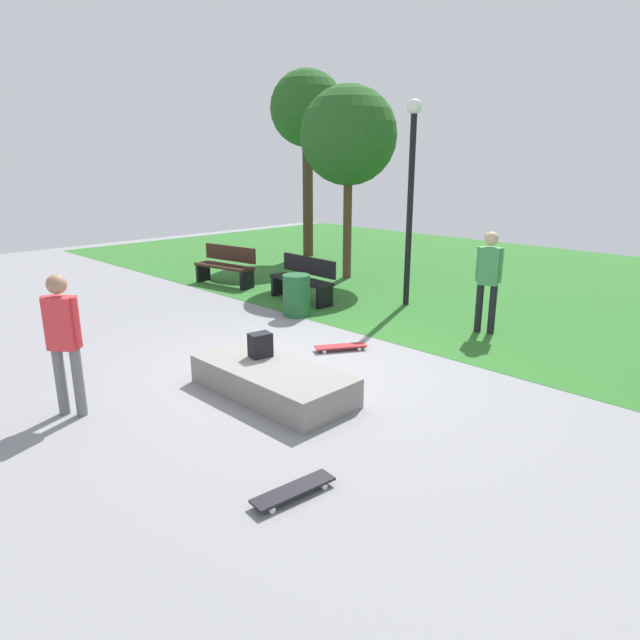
# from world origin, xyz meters

# --- Properties ---
(ground_plane) EXTENTS (28.00, 28.00, 0.00)m
(ground_plane) POSITION_xyz_m (0.00, 0.00, 0.00)
(ground_plane) COLOR gray
(grass_lawn) EXTENTS (26.60, 12.02, 0.01)m
(grass_lawn) POSITION_xyz_m (0.00, 7.99, 0.00)
(grass_lawn) COLOR #2D6B28
(grass_lawn) RESTS_ON ground_plane
(concrete_ledge) EXTENTS (2.17, 0.99, 0.37)m
(concrete_ledge) POSITION_xyz_m (0.48, -0.70, 0.18)
(concrete_ledge) COLOR gray
(concrete_ledge) RESTS_ON ground_plane
(backpack_on_ledge) EXTENTS (0.25, 0.31, 0.32)m
(backpack_on_ledge) POSITION_xyz_m (0.10, -0.57, 0.53)
(backpack_on_ledge) COLOR black
(backpack_on_ledge) RESTS_ON concrete_ledge
(skater_performing_trick) EXTENTS (0.38, 0.35, 1.65)m
(skater_performing_trick) POSITION_xyz_m (-0.71, -2.71, 0.96)
(skater_performing_trick) COLOR slate
(skater_performing_trick) RESTS_ON ground_plane
(skateboard_by_ledge) EXTENTS (0.29, 0.82, 0.08)m
(skateboard_by_ledge) POSITION_xyz_m (2.31, -2.02, 0.06)
(skateboard_by_ledge) COLOR black
(skateboard_by_ledge) RESTS_ON ground_plane
(skateboard_spare) EXTENTS (0.59, 0.79, 0.08)m
(skateboard_spare) POSITION_xyz_m (-0.04, 1.13, 0.06)
(skateboard_spare) COLOR #A5262D
(skateboard_spare) RESTS_ON ground_plane
(park_bench_far_left) EXTENTS (1.62, 0.56, 0.91)m
(park_bench_far_left) POSITION_xyz_m (-2.77, 2.93, 0.48)
(park_bench_far_left) COLOR black
(park_bench_far_left) RESTS_ON ground_plane
(park_bench_center_lawn) EXTENTS (1.65, 0.70, 0.91)m
(park_bench_center_lawn) POSITION_xyz_m (-5.23, 2.73, 0.48)
(park_bench_center_lawn) COLOR #331E14
(park_bench_center_lawn) RESTS_ON ground_plane
(tree_young_birch) EXTENTS (2.17, 2.17, 5.40)m
(tree_young_birch) POSITION_xyz_m (-6.86, 7.01, 4.23)
(tree_young_birch) COLOR #42301E
(tree_young_birch) RESTS_ON grass_lawn
(tree_broad_elm) EXTENTS (2.30, 2.30, 4.56)m
(tree_broad_elm) POSITION_xyz_m (-3.72, 5.33, 3.39)
(tree_broad_elm) COLOR #4C3823
(tree_broad_elm) RESTS_ON grass_lawn
(lamp_post) EXTENTS (0.28, 0.28, 3.95)m
(lamp_post) POSITION_xyz_m (-1.03, 4.17, 2.42)
(lamp_post) COLOR black
(lamp_post) RESTS_ON ground_plane
(trash_bin) EXTENTS (0.51, 0.51, 0.79)m
(trash_bin) POSITION_xyz_m (-2.02, 2.03, 0.39)
(trash_bin) COLOR #1E592D
(trash_bin) RESTS_ON ground_plane
(pedestrian_with_backpack) EXTENTS (0.41, 0.42, 1.73)m
(pedestrian_with_backpack) POSITION_xyz_m (1.06, 3.57, 1.04)
(pedestrian_with_backpack) COLOR black
(pedestrian_with_backpack) RESTS_ON ground_plane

